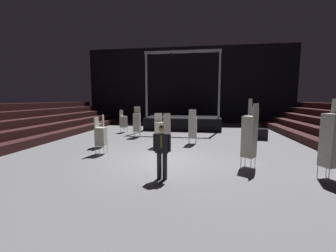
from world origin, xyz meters
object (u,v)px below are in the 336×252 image
chair_stack_mid_left (193,127)px  chair_stack_mid_centre (249,136)px  chair_stack_front_right (100,131)px  stage_riser (183,122)px  chair_stack_aisle_left (253,122)px  equipment_road_case (260,134)px  chair_stack_rear_right (167,127)px  chair_stack_aisle_right (123,121)px  chair_stack_front_left (137,122)px  man_with_tie (162,149)px  chair_stack_mid_right (159,130)px  chair_stack_rear_centre (101,136)px  chair_stack_rear_left (331,140)px

chair_stack_mid_left → chair_stack_mid_centre: size_ratio=0.82×
chair_stack_front_right → chair_stack_mid_centre: chair_stack_mid_centre is taller
stage_riser → chair_stack_aisle_left: 7.21m
stage_riser → equipment_road_case: size_ratio=6.92×
stage_riser → chair_stack_rear_right: size_ratio=3.64×
chair_stack_mid_left → chair_stack_aisle_right: (-5.38, 3.44, -0.13)m
stage_riser → chair_stack_front_left: stage_riser is taller
man_with_tie → chair_stack_front_right: (-4.09, 4.10, -0.14)m
chair_stack_front_left → chair_stack_aisle_right: 2.46m
chair_stack_mid_right → chair_stack_aisle_left: (5.10, 1.63, 0.38)m
chair_stack_front_left → equipment_road_case: 7.94m
chair_stack_mid_right → chair_stack_aisle_right: 5.84m
chair_stack_front_right → chair_stack_aisle_right: 5.07m
equipment_road_case → chair_stack_rear_centre: bearing=-148.8°
chair_stack_rear_right → chair_stack_rear_centre: same height
chair_stack_front_left → chair_stack_mid_centre: size_ratio=0.86×
chair_stack_front_left → chair_stack_rear_right: chair_stack_front_left is taller
man_with_tie → stage_riser: bearing=-88.4°
stage_riser → chair_stack_front_right: (-3.77, -7.77, 0.25)m
chair_stack_front_right → chair_stack_rear_centre: (0.72, -1.38, 0.00)m
chair_stack_front_right → chair_stack_mid_left: (4.83, 1.60, 0.13)m
stage_riser → chair_stack_front_right: stage_riser is taller
chair_stack_front_left → chair_stack_rear_left: bearing=135.2°
chair_stack_mid_left → chair_stack_aisle_right: chair_stack_mid_left is taller
man_with_tie → chair_stack_rear_left: bearing=-170.9°
stage_riser → chair_stack_aisle_right: bearing=-147.7°
man_with_tie → chair_stack_front_right: man_with_tie is taller
chair_stack_rear_right → chair_stack_aisle_right: (-3.82, 3.00, 0.00)m
stage_riser → chair_stack_mid_centre: 10.74m
chair_stack_mid_right → equipment_road_case: 6.69m
chair_stack_rear_right → chair_stack_aisle_left: 4.94m
chair_stack_mid_centre → chair_stack_aisle_left: (1.12, 4.54, 0.08)m
chair_stack_mid_centre → chair_stack_rear_left: (2.27, -0.84, 0.08)m
man_with_tie → chair_stack_rear_centre: (-3.37, 2.72, -0.14)m
chair_stack_mid_centre → equipment_road_case: (1.91, 6.04, -0.85)m
chair_stack_mid_centre → equipment_road_case: size_ratio=2.66×
chair_stack_aisle_left → equipment_road_case: bearing=141.7°
chair_stack_rear_left → man_with_tie: bearing=73.7°
stage_riser → chair_stack_mid_centre: size_ratio=2.60×
stage_riser → chair_stack_aisle_right: (-4.32, -2.73, 0.25)m
stage_riser → chair_stack_mid_right: bearing=-95.3°
equipment_road_case → chair_stack_mid_left: bearing=-154.1°
chair_stack_mid_centre → chair_stack_rear_centre: (-6.34, 1.05, -0.34)m
chair_stack_front_left → chair_stack_mid_right: size_ratio=1.14×
chair_stack_mid_right → equipment_road_case: chair_stack_mid_right is taller
chair_stack_mid_centre → chair_stack_aisle_left: size_ratio=0.93×
chair_stack_mid_left → chair_stack_mid_right: size_ratio=1.09×
stage_riser → chair_stack_rear_centre: bearing=-108.4°
man_with_tie → chair_stack_rear_right: 6.20m
chair_stack_aisle_left → chair_stack_front_right: bearing=-86.4°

